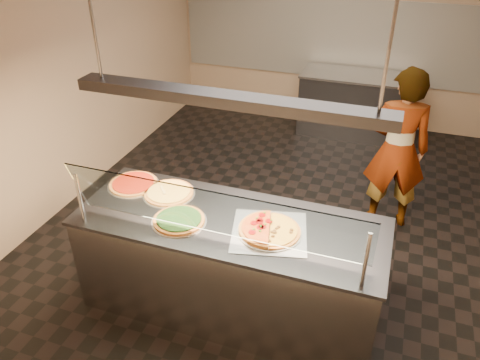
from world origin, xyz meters
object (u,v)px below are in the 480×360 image
(worker, at_px, (397,150))
(perforated_tray, at_px, (269,231))
(pizza_cheese, at_px, (169,192))
(pizza_tomato, at_px, (134,183))
(prep_table, at_px, (354,104))
(serving_counter, at_px, (230,264))
(half_pizza_pepperoni, at_px, (255,226))
(half_pizza_sausage, at_px, (284,233))
(pizza_spatula, at_px, (169,192))
(sneeze_guard, at_px, (212,213))
(pizza_spinach, at_px, (179,220))
(heat_lamp_housing, at_px, (228,100))

(worker, bearing_deg, perforated_tray, 56.26)
(pizza_cheese, bearing_deg, perforated_tray, -13.63)
(pizza_tomato, relative_size, prep_table, 0.28)
(serving_counter, bearing_deg, perforated_tray, -7.34)
(half_pizza_pepperoni, distance_m, worker, 2.07)
(half_pizza_pepperoni, distance_m, half_pizza_sausage, 0.23)
(perforated_tray, distance_m, pizza_spatula, 1.00)
(sneeze_guard, distance_m, pizza_cheese, 0.88)
(perforated_tray, height_order, worker, worker)
(half_pizza_sausage, bearing_deg, pizza_spatula, 168.27)
(sneeze_guard, height_order, pizza_spinach, sneeze_guard)
(pizza_cheese, height_order, worker, worker)
(half_pizza_pepperoni, distance_m, pizza_cheese, 0.89)
(pizza_cheese, relative_size, prep_table, 0.28)
(pizza_spinach, bearing_deg, serving_counter, 21.38)
(pizza_tomato, bearing_deg, pizza_cheese, -4.24)
(pizza_cheese, bearing_deg, worker, 41.16)
(pizza_cheese, relative_size, pizza_spatula, 1.61)
(perforated_tray, bearing_deg, pizza_cheese, 166.37)
(serving_counter, bearing_deg, half_pizza_pepperoni, -10.71)
(pizza_tomato, distance_m, worker, 2.70)
(heat_lamp_housing, bearing_deg, worker, 56.28)
(perforated_tray, relative_size, half_pizza_pepperoni, 1.34)
(pizza_spinach, bearing_deg, sneeze_guard, -27.87)
(half_pizza_sausage, height_order, pizza_cheese, half_pizza_sausage)
(serving_counter, height_order, half_pizza_sausage, half_pizza_sausage)
(heat_lamp_housing, bearing_deg, pizza_spatula, 164.14)
(half_pizza_sausage, relative_size, heat_lamp_housing, 0.22)
(pizza_spatula, bearing_deg, half_pizza_pepperoni, -14.51)
(half_pizza_sausage, distance_m, pizza_cheese, 1.12)
(pizza_tomato, bearing_deg, worker, 35.58)
(sneeze_guard, distance_m, pizza_spinach, 0.51)
(serving_counter, relative_size, sneeze_guard, 1.11)
(perforated_tray, bearing_deg, pizza_spatula, 167.09)
(sneeze_guard, height_order, pizza_tomato, sneeze_guard)
(perforated_tray, distance_m, pizza_spinach, 0.72)
(prep_table, relative_size, heat_lamp_housing, 0.70)
(perforated_tray, height_order, half_pizza_sausage, half_pizza_sausage)
(sneeze_guard, relative_size, half_pizza_sausage, 4.41)
(serving_counter, xyz_separation_m, pizza_tomato, (-1.00, 0.22, 0.48))
(pizza_cheese, xyz_separation_m, pizza_spatula, (0.00, -0.01, 0.01))
(sneeze_guard, height_order, perforated_tray, sneeze_guard)
(serving_counter, distance_m, pizza_cheese, 0.82)
(half_pizza_pepperoni, bearing_deg, prep_table, 86.00)
(pizza_tomato, relative_size, heat_lamp_housing, 0.20)
(prep_table, height_order, worker, worker)
(half_pizza_sausage, bearing_deg, serving_counter, 174.15)
(half_pizza_sausage, relative_size, prep_table, 0.32)
(prep_table, bearing_deg, half_pizza_pepperoni, -94.00)
(perforated_tray, bearing_deg, worker, 65.11)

